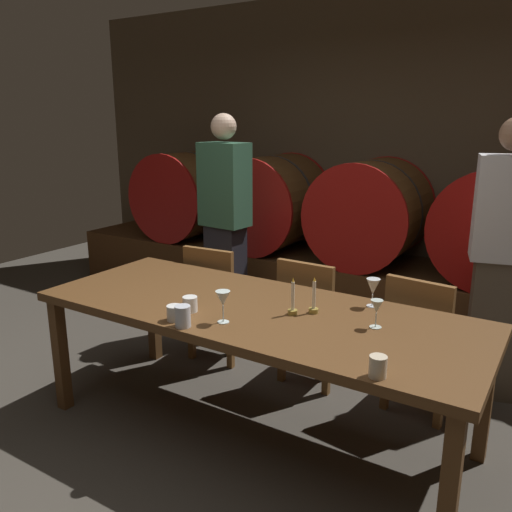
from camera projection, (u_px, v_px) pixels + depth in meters
name	position (u px, v px, depth m)	size (l,w,h in m)	color
ground_plane	(217.00, 451.00, 2.87)	(9.10, 9.10, 0.00)	#3F3A33
back_wall	(395.00, 155.00, 4.84)	(7.00, 0.24, 2.89)	brown
barrel_shelf	(367.00, 291.00, 4.69)	(6.30, 0.90, 0.53)	#4C2D16
wine_barrel_far_left	(189.00, 195.00, 5.54)	(0.91, 0.86, 0.91)	brown
wine_barrel_left	(271.00, 203.00, 5.02)	(0.91, 0.86, 0.91)	brown
wine_barrel_center	(370.00, 212.00, 4.52)	(0.91, 0.86, 0.91)	brown
wine_barrel_right	(499.00, 225.00, 3.99)	(0.91, 0.86, 0.91)	brown
dining_table	(255.00, 318.00, 2.88)	(2.47, 0.95, 0.77)	brown
chair_left	(217.00, 297.00, 3.87)	(0.43, 0.43, 0.88)	brown
chair_center	(311.00, 315.00, 3.51)	(0.41, 0.41, 0.88)	brown
chair_right	(422.00, 338.00, 3.15)	(0.44, 0.44, 0.88)	brown
guest_left	(225.00, 225.00, 4.25)	(0.40, 0.27, 1.81)	black
guest_right	(502.00, 260.00, 3.25)	(0.43, 0.32, 1.78)	brown
candle_left	(293.00, 304.00, 2.75)	(0.05, 0.05, 0.20)	olive
candle_right	(314.00, 303.00, 2.77)	(0.05, 0.05, 0.20)	olive
wine_glass_left	(223.00, 299.00, 2.62)	(0.08, 0.08, 0.17)	silver
wine_glass_center	(373.00, 287.00, 2.85)	(0.08, 0.08, 0.16)	white
wine_glass_right	(377.00, 308.00, 2.56)	(0.06, 0.06, 0.14)	silver
cup_far_left	(190.00, 304.00, 2.80)	(0.08, 0.08, 0.08)	white
cup_center_left	(175.00, 313.00, 2.67)	(0.08, 0.08, 0.08)	white
cup_center_right	(183.00, 316.00, 2.59)	(0.08, 0.08, 0.11)	silver
cup_far_right	(378.00, 367.00, 2.09)	(0.07, 0.07, 0.09)	beige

